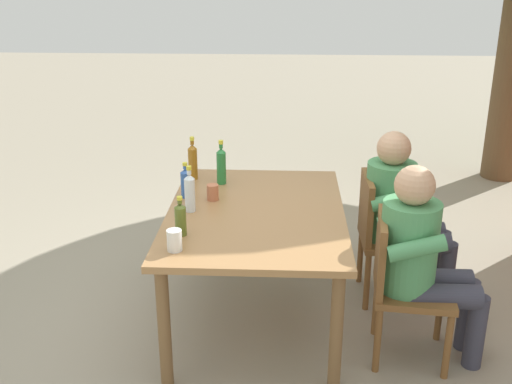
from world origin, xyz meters
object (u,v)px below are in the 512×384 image
object	(u,v)px
person_in_white_shirt	(401,208)
cup_terracotta	(213,192)
bottle_clear	(190,192)
cup_white	(174,240)
chair_far_right	(400,280)
chair_far_left	(382,231)
bottle_olive	(180,219)
person_in_plaid_shirt	(422,255)
bottle_green	(221,165)
backpack_by_near_side	(272,220)
bottle_blue	(186,182)
bottle_amber	(193,161)
dining_table	(256,224)

from	to	relation	value
person_in_white_shirt	cup_terracotta	bearing A→B (deg)	-81.62
bottle_clear	cup_white	xyz separation A→B (m)	(0.54, -0.00, -0.07)
chair_far_right	person_in_white_shirt	world-z (taller)	person_in_white_shirt
cup_white	chair_far_left	bearing A→B (deg)	126.55
bottle_olive	cup_white	world-z (taller)	bottle_olive
cup_white	cup_terracotta	xyz separation A→B (m)	(-0.74, 0.12, -0.01)
bottle_olive	person_in_plaid_shirt	bearing A→B (deg)	91.34
bottle_green	bottle_clear	size ratio (longest dim) A/B	1.06
person_in_white_shirt	backpack_by_near_side	world-z (taller)	person_in_white_shirt
bottle_olive	bottle_blue	size ratio (longest dim) A/B	0.98
bottle_green	backpack_by_near_side	bearing A→B (deg)	154.95
bottle_blue	cup_terracotta	xyz separation A→B (m)	(0.04, 0.18, -0.05)
chair_far_left	bottle_olive	distance (m)	1.48
chair_far_left	person_in_plaid_shirt	size ratio (longest dim) A/B	0.74
bottle_amber	cup_terracotta	xyz separation A→B (m)	(0.39, 0.18, -0.08)
dining_table	bottle_blue	world-z (taller)	bottle_blue
bottle_amber	bottle_green	distance (m)	0.22
person_in_plaid_shirt	bottle_blue	distance (m)	1.52
chair_far_right	bottle_clear	world-z (taller)	bottle_clear
dining_table	cup_terracotta	distance (m)	0.36
chair_far_right	bottle_clear	distance (m)	1.33
bottle_amber	bottle_green	bearing A→B (deg)	67.61
dining_table	backpack_by_near_side	distance (m)	1.29
bottle_green	bottle_amber	bearing A→B (deg)	-112.39
dining_table	bottle_blue	size ratio (longest dim) A/B	6.57
dining_table	chair_far_left	world-z (taller)	chair_far_left
bottle_green	bottle_clear	bearing A→B (deg)	-15.57
bottle_olive	cup_terracotta	bearing A→B (deg)	167.96
person_in_white_shirt	backpack_by_near_side	xyz separation A→B (m)	(-0.85, -0.87, -0.46)
bottle_amber	bottle_clear	bearing A→B (deg)	6.53
cup_terracotta	dining_table	bearing A→B (deg)	59.92
chair_far_left	person_in_plaid_shirt	bearing A→B (deg)	9.02
bottle_olive	backpack_by_near_side	bearing A→B (deg)	163.10
person_in_white_shirt	cup_white	bearing A→B (deg)	-55.73
person_in_plaid_shirt	backpack_by_near_side	world-z (taller)	person_in_plaid_shirt
person_in_plaid_shirt	dining_table	bearing A→B (deg)	-110.05
person_in_plaid_shirt	bottle_olive	world-z (taller)	person_in_plaid_shirt
bottle_blue	backpack_by_near_side	world-z (taller)	bottle_blue
chair_far_right	bottle_green	size ratio (longest dim) A/B	2.85
bottle_olive	bottle_blue	xyz separation A→B (m)	(-0.58, -0.06, 0.00)
chair_far_right	bottle_amber	distance (m)	1.63
chair_far_left	person_in_plaid_shirt	xyz separation A→B (m)	(0.69, 0.11, 0.17)
chair_far_left	bottle_amber	world-z (taller)	bottle_amber
bottle_amber	bottle_olive	distance (m)	0.94
chair_far_left	cup_terracotta	distance (m)	1.18
person_in_white_shirt	bottle_olive	size ratio (longest dim) A/B	5.17
bottle_clear	cup_terracotta	bearing A→B (deg)	149.26
chair_far_right	bottle_clear	bearing A→B (deg)	-103.96
bottle_amber	person_in_white_shirt	bearing A→B (deg)	81.45
person_in_plaid_shirt	cup_terracotta	xyz separation A→B (m)	(-0.51, -1.23, 0.16)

